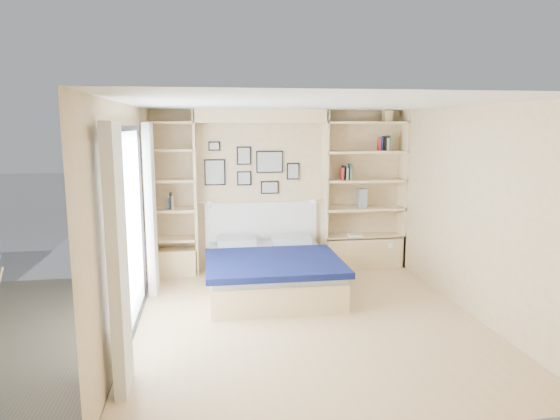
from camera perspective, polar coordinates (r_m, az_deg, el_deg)
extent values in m
plane|color=tan|center=(6.04, 3.06, -12.38)|extent=(4.50, 4.50, 0.00)
plane|color=#D1B586|center=(7.88, -0.12, 2.28)|extent=(4.00, 0.00, 4.00)
plane|color=#D1B586|center=(3.57, 10.49, -7.04)|extent=(4.00, 0.00, 4.00)
plane|color=#D1B586|center=(5.64, -17.16, -1.14)|extent=(0.00, 4.50, 4.50)
plane|color=#D1B586|center=(6.39, 21.02, -0.11)|extent=(0.00, 4.50, 4.50)
plane|color=white|center=(5.60, 3.29, 12.06)|extent=(4.50, 4.50, 0.00)
cube|color=beige|center=(7.62, -9.64, 1.89)|extent=(0.04, 0.35, 2.50)
cube|color=beige|center=(7.84, 5.14, 2.20)|extent=(0.04, 0.35, 2.50)
cube|color=beige|center=(7.60, -2.21, 10.69)|extent=(2.00, 0.35, 0.20)
cube|color=beige|center=(8.23, 13.84, 2.32)|extent=(0.04, 0.35, 2.50)
cube|color=beige|center=(7.67, -14.73, 1.75)|extent=(0.04, 0.35, 2.50)
cube|color=beige|center=(8.20, 9.47, -4.67)|extent=(1.30, 0.35, 0.50)
cube|color=beige|center=(7.85, -11.99, -5.79)|extent=(0.70, 0.35, 0.40)
cube|color=black|center=(5.54, -17.36, 8.87)|extent=(0.04, 2.08, 0.06)
cube|color=black|center=(5.98, -16.27, -12.69)|extent=(0.04, 2.08, 0.06)
cube|color=black|center=(4.69, -18.55, -5.25)|extent=(0.04, 0.06, 2.20)
cube|color=black|center=(6.66, -15.55, -0.76)|extent=(0.04, 0.06, 2.20)
cube|color=silver|center=(5.66, -16.90, -2.42)|extent=(0.01, 2.00, 2.20)
cube|color=white|center=(4.39, -18.05, -5.55)|extent=(0.10, 0.45, 2.30)
cube|color=white|center=(6.91, -14.55, 0.08)|extent=(0.10, 0.45, 2.30)
cube|color=beige|center=(8.15, 9.51, -2.97)|extent=(1.30, 0.35, 0.04)
cube|color=beige|center=(8.06, 9.60, 0.15)|extent=(1.30, 0.35, 0.04)
cube|color=beige|center=(8.00, 9.69, 3.33)|extent=(1.30, 0.35, 0.04)
cube|color=beige|center=(7.96, 9.79, 6.55)|extent=(1.30, 0.35, 0.04)
cube|color=beige|center=(7.95, 9.88, 9.79)|extent=(1.30, 0.35, 0.04)
cube|color=beige|center=(7.76, -12.08, -3.30)|extent=(0.70, 0.35, 0.04)
cube|color=beige|center=(7.68, -12.20, -0.03)|extent=(0.70, 0.35, 0.04)
cube|color=beige|center=(7.62, -12.32, 3.31)|extent=(0.70, 0.35, 0.04)
cube|color=beige|center=(7.58, -12.45, 6.69)|extent=(0.70, 0.35, 0.04)
cube|color=beige|center=(7.57, -12.56, 9.72)|extent=(0.70, 0.35, 0.04)
cube|color=beige|center=(6.99, -1.12, -7.66)|extent=(1.67, 2.09, 0.37)
cube|color=#B6BBC6|center=(6.92, -1.12, -5.82)|extent=(1.63, 2.05, 0.10)
cube|color=#0B113F|center=(6.57, -0.73, -6.05)|extent=(1.77, 1.46, 0.08)
cube|color=#B6BBC6|center=(7.58, -4.99, -3.63)|extent=(0.57, 0.42, 0.12)
cube|color=#B6BBC6|center=(7.67, 1.26, -3.43)|extent=(0.57, 0.42, 0.12)
cube|color=white|center=(7.90, -2.13, -1.61)|extent=(1.77, 0.04, 0.70)
cube|color=black|center=(7.74, -7.46, 4.30)|extent=(0.32, 0.02, 0.40)
cube|color=gray|center=(7.73, -7.46, 4.29)|extent=(0.28, 0.01, 0.36)
cube|color=black|center=(7.74, -4.15, 6.21)|extent=(0.22, 0.02, 0.28)
cube|color=gray|center=(7.73, -4.14, 6.21)|extent=(0.18, 0.01, 0.24)
cube|color=black|center=(7.77, -4.12, 3.63)|extent=(0.22, 0.02, 0.22)
cube|color=gray|center=(7.76, -4.11, 3.62)|extent=(0.18, 0.01, 0.18)
cube|color=black|center=(7.79, -1.19, 5.52)|extent=(0.42, 0.02, 0.34)
cube|color=gray|center=(7.78, -1.18, 5.51)|extent=(0.38, 0.01, 0.30)
cube|color=black|center=(7.83, -1.18, 2.60)|extent=(0.28, 0.02, 0.20)
cube|color=gray|center=(7.82, -1.17, 2.59)|extent=(0.24, 0.01, 0.16)
cube|color=black|center=(7.85, 1.50, 4.45)|extent=(0.20, 0.02, 0.26)
cube|color=gray|center=(7.84, 1.51, 4.45)|extent=(0.16, 0.01, 0.22)
cube|color=black|center=(7.71, -7.53, 7.26)|extent=(0.18, 0.02, 0.14)
cube|color=gray|center=(7.70, -7.52, 7.25)|extent=(0.14, 0.01, 0.10)
cylinder|color=silver|center=(7.57, -8.57, 0.87)|extent=(0.20, 0.02, 0.02)
cone|color=white|center=(7.57, -7.81, 0.74)|extent=(0.13, 0.12, 0.15)
cylinder|color=silver|center=(7.75, 4.25, 1.16)|extent=(0.20, 0.02, 0.02)
cone|color=white|center=(7.74, 3.52, 1.00)|extent=(0.13, 0.12, 0.15)
cube|color=#A51E1E|center=(7.87, 7.06, 4.12)|extent=(0.02, 0.15, 0.18)
cube|color=navy|center=(7.88, 7.38, 4.18)|extent=(0.03, 0.15, 0.20)
cube|color=black|center=(7.88, 7.28, 4.25)|extent=(0.03, 0.15, 0.22)
cube|color=#BFB28C|center=(7.89, 7.55, 4.11)|extent=(0.04, 0.15, 0.18)
cube|color=#245044|center=(7.90, 7.98, 4.35)|extent=(0.03, 0.15, 0.25)
cube|color=#A51E1E|center=(8.02, 11.32, 7.34)|extent=(0.02, 0.15, 0.19)
cube|color=navy|center=(8.03, 11.42, 7.41)|extent=(0.03, 0.15, 0.21)
cube|color=black|center=(8.05, 11.82, 7.46)|extent=(0.03, 0.15, 0.22)
cube|color=#BFB28C|center=(8.06, 12.07, 7.34)|extent=(0.04, 0.15, 0.19)
cube|color=#26593F|center=(8.07, 12.29, 7.49)|extent=(0.03, 0.15, 0.23)
cube|color=navy|center=(7.66, -12.59, 0.72)|extent=(0.02, 0.15, 0.17)
cube|color=black|center=(7.65, -12.37, 1.02)|extent=(0.03, 0.15, 0.25)
cube|color=#BFB28C|center=(7.65, -12.22, 0.85)|extent=(0.03, 0.15, 0.20)
cube|color=beige|center=(8.06, 12.17, 10.39)|extent=(0.13, 0.13, 0.15)
cone|color=beige|center=(8.06, 12.20, 11.21)|extent=(0.20, 0.20, 0.08)
cube|color=slate|center=(8.02, 9.43, 1.34)|extent=(0.12, 0.12, 0.30)
cube|color=white|center=(8.04, 8.62, -2.85)|extent=(0.22, 0.16, 0.03)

